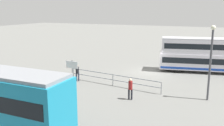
{
  "coord_description": "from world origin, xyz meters",
  "views": [
    {
      "loc": [
        -7.29,
        26.7,
        7.02
      ],
      "look_at": [
        1.78,
        6.54,
        2.23
      ],
      "focal_mm": 40.07,
      "sensor_mm": 36.0,
      "label": 1
    }
  ],
  "objects_px": {
    "pedestrian_crossing": "(130,87)",
    "pedestrian_near_railing": "(77,72)",
    "info_sign": "(72,67)",
    "double_decker_bus": "(206,55)",
    "street_lamp": "(211,57)"
  },
  "relations": [
    {
      "from": "pedestrian_crossing",
      "to": "info_sign",
      "type": "xyz_separation_m",
      "value": [
        6.8,
        -2.18,
        0.55
      ]
    },
    {
      "from": "double_decker_bus",
      "to": "pedestrian_near_railing",
      "type": "distance_m",
      "value": 14.5
    },
    {
      "from": "double_decker_bus",
      "to": "street_lamp",
      "type": "xyz_separation_m",
      "value": [
        -0.87,
        9.37,
        1.51
      ]
    },
    {
      "from": "double_decker_bus",
      "to": "pedestrian_near_railing",
      "type": "relative_size",
      "value": 6.25
    },
    {
      "from": "double_decker_bus",
      "to": "info_sign",
      "type": "relative_size",
      "value": 4.71
    },
    {
      "from": "pedestrian_near_railing",
      "to": "pedestrian_crossing",
      "type": "relative_size",
      "value": 0.96
    },
    {
      "from": "double_decker_bus",
      "to": "street_lamp",
      "type": "bearing_deg",
      "value": 95.29
    },
    {
      "from": "info_sign",
      "to": "street_lamp",
      "type": "distance_m",
      "value": 12.52
    },
    {
      "from": "pedestrian_crossing",
      "to": "info_sign",
      "type": "distance_m",
      "value": 7.16
    },
    {
      "from": "info_sign",
      "to": "street_lamp",
      "type": "bearing_deg",
      "value": -178.83
    },
    {
      "from": "double_decker_bus",
      "to": "street_lamp",
      "type": "height_order",
      "value": "street_lamp"
    },
    {
      "from": "double_decker_bus",
      "to": "pedestrian_near_railing",
      "type": "height_order",
      "value": "double_decker_bus"
    },
    {
      "from": "pedestrian_crossing",
      "to": "info_sign",
      "type": "bearing_deg",
      "value": -17.77
    },
    {
      "from": "pedestrian_crossing",
      "to": "info_sign",
      "type": "height_order",
      "value": "info_sign"
    },
    {
      "from": "pedestrian_crossing",
      "to": "pedestrian_near_railing",
      "type": "bearing_deg",
      "value": -22.54
    }
  ]
}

